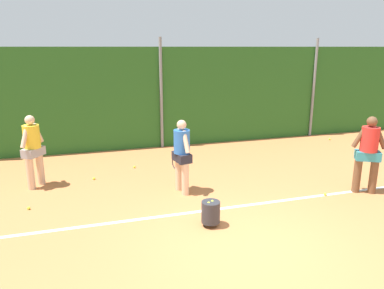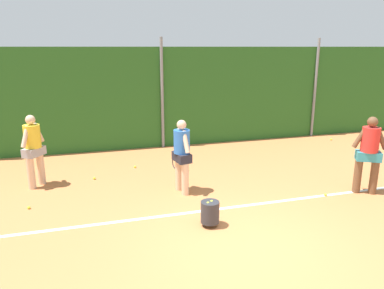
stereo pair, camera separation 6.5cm
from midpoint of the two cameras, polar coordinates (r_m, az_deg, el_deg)
name	(u,v)px [view 1 (the left image)]	position (r m, az deg, el deg)	size (l,w,h in m)	color
ground_plane	(208,201)	(8.38, 2.30, -8.70)	(31.29, 31.29, 0.00)	#C67542
hedge_fence_backdrop	(160,98)	(12.62, -5.08, 7.19)	(20.34, 0.25, 3.35)	#286023
fence_post_center	(161,94)	(12.43, -4.93, 7.79)	(0.10, 0.10, 3.66)	gray
fence_post_right	(314,88)	(14.79, 18.16, 8.24)	(0.10, 0.10, 3.66)	gray
court_baseline_paint	(215,209)	(7.97, 3.41, -9.96)	(14.86, 0.10, 0.01)	white
player_foreground_near	(368,151)	(9.43, 25.42, -0.86)	(0.69, 0.53, 1.83)	brown
player_midcourt	(182,152)	(8.55, -1.81, -1.24)	(0.39, 0.79, 1.75)	beige
player_backcourt_far	(33,147)	(9.69, -23.56, -0.40)	(0.55, 0.64, 1.79)	beige
ball_hopper	(211,212)	(7.18, 2.64, -10.35)	(0.36, 0.36, 0.51)	#2D2D33
tennis_ball_1	(94,179)	(9.97, -15.10, -5.10)	(0.07, 0.07, 0.07)	#CCDB33
tennis_ball_2	(373,173)	(11.15, 26.01, -4.01)	(0.07, 0.07, 0.07)	#CCDB33
tennis_ball_3	(134,167)	(10.66, -9.06, -3.45)	(0.07, 0.07, 0.07)	#CCDB33
tennis_ball_4	(330,139)	(14.60, 20.39, 0.78)	(0.07, 0.07, 0.07)	#CCDB33
tennis_ball_5	(187,170)	(10.31, -0.91, -3.90)	(0.07, 0.07, 0.07)	#CCDB33
tennis_ball_6	(325,194)	(9.17, 19.70, -7.25)	(0.07, 0.07, 0.07)	#CCDB33
tennis_ball_7	(29,208)	(8.68, -24.12, -8.96)	(0.07, 0.07, 0.07)	#CCDB33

